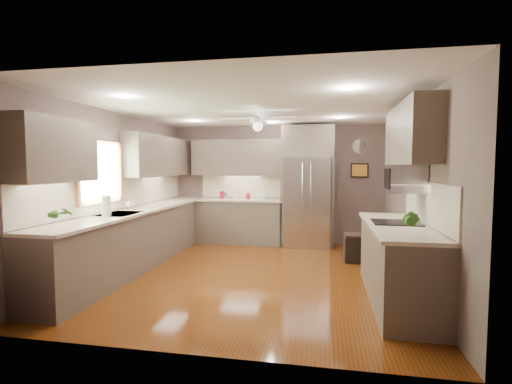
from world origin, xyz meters
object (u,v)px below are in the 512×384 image
(potted_plant_left, at_px, (61,213))
(stool, at_px, (355,248))
(canister_d, at_px, (248,196))
(canister_c, at_px, (235,195))
(potted_plant_right, at_px, (413,219))
(soap_bottle, at_px, (131,204))
(canister_b, at_px, (225,195))
(refrigerator, at_px, (308,188))
(paper_towel, at_px, (106,206))
(bowl, at_px, (261,198))
(canister_a, at_px, (222,195))
(microwave, at_px, (404,179))

(potted_plant_left, relative_size, stool, 0.66)
(potted_plant_left, bearing_deg, canister_d, 70.22)
(canister_c, distance_m, canister_d, 0.30)
(potted_plant_right, bearing_deg, soap_bottle, 157.91)
(canister_b, height_order, canister_c, canister_c)
(refrigerator, bearing_deg, soap_bottle, -143.35)
(stool, relative_size, paper_towel, 1.48)
(bowl, bearing_deg, canister_d, 179.29)
(canister_b, xyz_separation_m, potted_plant_left, (-0.88, -3.93, 0.08))
(canister_c, height_order, potted_plant_left, potted_plant_left)
(potted_plant_right, bearing_deg, canister_d, 123.56)
(potted_plant_right, relative_size, paper_towel, 1.02)
(soap_bottle, bearing_deg, canister_b, 64.73)
(canister_a, bearing_deg, stool, -24.19)
(canister_b, relative_size, microwave, 0.24)
(canister_c, bearing_deg, canister_d, -9.80)
(potted_plant_left, height_order, microwave, microwave)
(soap_bottle, bearing_deg, microwave, -8.95)
(canister_d, distance_m, potted_plant_left, 4.13)
(canister_c, bearing_deg, bowl, -5.47)
(potted_plant_right, bearing_deg, potted_plant_left, -177.42)
(canister_a, height_order, potted_plant_right, potted_plant_right)
(canister_d, height_order, paper_towel, paper_towel)
(soap_bottle, relative_size, potted_plant_left, 0.56)
(refrigerator, relative_size, stool, 5.29)
(canister_c, height_order, stool, canister_c)
(canister_b, distance_m, soap_bottle, 2.37)
(canister_c, xyz_separation_m, microwave, (2.86, -2.79, 0.45))
(canister_b, xyz_separation_m, soap_bottle, (-1.01, -2.14, 0.02))
(potted_plant_right, bearing_deg, canister_c, 126.19)
(paper_towel, bearing_deg, canister_c, 70.03)
(soap_bottle, bearing_deg, canister_a, 65.97)
(stool, bearing_deg, potted_plant_left, -142.44)
(paper_towel, bearing_deg, refrigerator, 48.27)
(soap_bottle, relative_size, paper_towel, 0.55)
(canister_b, distance_m, canister_d, 0.52)
(soap_bottle, height_order, microwave, microwave)
(soap_bottle, distance_m, paper_towel, 0.91)
(potted_plant_left, bearing_deg, canister_a, 78.20)
(potted_plant_right, height_order, paper_towel, potted_plant_right)
(canister_a, relative_size, refrigerator, 0.07)
(canister_b, bearing_deg, stool, -24.99)
(canister_a, height_order, canister_d, canister_a)
(potted_plant_right, xyz_separation_m, refrigerator, (-1.22, 3.68, 0.09))
(canister_d, bearing_deg, canister_c, 170.20)
(canister_b, relative_size, refrigerator, 0.05)
(microwave, bearing_deg, soap_bottle, 171.05)
(canister_a, bearing_deg, canister_c, 4.07)
(canister_c, distance_m, paper_towel, 3.24)
(canister_b, distance_m, paper_towel, 3.17)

